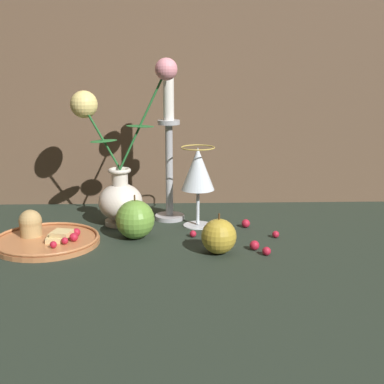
{
  "coord_description": "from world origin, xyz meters",
  "views": [
    {
      "loc": [
        0.03,
        -1.09,
        0.37
      ],
      "look_at": [
        0.07,
        0.01,
        0.1
      ],
      "focal_mm": 50.0,
      "sensor_mm": 36.0,
      "label": 1
    }
  ],
  "objects": [
    {
      "name": "apple_near_glass",
      "position": [
        -0.06,
        0.01,
        0.04
      ],
      "size": [
        0.08,
        0.08,
        0.1
      ],
      "color": "#669938",
      "rests_on": "ground_plane"
    },
    {
      "name": "berry_far_right",
      "position": [
        0.19,
        -0.08,
        0.01
      ],
      "size": [
        0.02,
        0.02,
        0.02
      ],
      "primitive_type": "sphere",
      "color": "#AD192D",
      "rests_on": "ground_plane"
    },
    {
      "name": "berry_by_glass_stem",
      "position": [
        0.25,
        0.0,
        0.01
      ],
      "size": [
        0.02,
        0.02,
        0.02
      ],
      "primitive_type": "sphere",
      "color": "#AD192D",
      "rests_on": "ground_plane"
    },
    {
      "name": "vase",
      "position": [
        -0.1,
        0.11,
        0.12
      ],
      "size": [
        0.24,
        0.1,
        0.38
      ],
      "color": "silver",
      "rests_on": "ground_plane"
    },
    {
      "name": "berry_near_plate",
      "position": [
        0.21,
        -0.11,
        0.01
      ],
      "size": [
        0.02,
        0.02,
        0.02
      ],
      "primitive_type": "sphere",
      "color": "#AD192D",
      "rests_on": "ground_plane"
    },
    {
      "name": "plate_with_pastries",
      "position": [
        -0.24,
        -0.02,
        0.01
      ],
      "size": [
        0.22,
        0.22,
        0.07
      ],
      "color": "#B77042",
      "rests_on": "ground_plane"
    },
    {
      "name": "berry_under_candlestick",
      "position": [
        0.07,
        0.01,
        0.01
      ],
      "size": [
        0.01,
        0.01,
        0.01
      ],
      "primitive_type": "sphere",
      "color": "#AD192D",
      "rests_on": "ground_plane"
    },
    {
      "name": "apple_beside_vase",
      "position": [
        0.12,
        -0.09,
        0.04
      ],
      "size": [
        0.07,
        0.07,
        0.08
      ],
      "color": "#B2932D",
      "rests_on": "ground_plane"
    },
    {
      "name": "berry_front_center",
      "position": [
        0.19,
        0.08,
        0.01
      ],
      "size": [
        0.02,
        0.02,
        0.02
      ],
      "primitive_type": "sphere",
      "color": "#AD192D",
      "rests_on": "ground_plane"
    },
    {
      "name": "wine_glass",
      "position": [
        0.08,
        0.09,
        0.13
      ],
      "size": [
        0.08,
        0.08,
        0.18
      ],
      "color": "silver",
      "rests_on": "ground_plane"
    },
    {
      "name": "ground_plane",
      "position": [
        0.0,
        0.0,
        0.0
      ],
      "size": [
        2.4,
        2.4,
        0.0
      ],
      "primitive_type": "plane",
      "color": "#232D23",
      "rests_on": "ground"
    },
    {
      "name": "candlestick",
      "position": [
        0.02,
        0.15,
        0.16
      ],
      "size": [
        0.07,
        0.07,
        0.36
      ],
      "color": "#A3A3A8",
      "rests_on": "ground_plane"
    }
  ]
}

